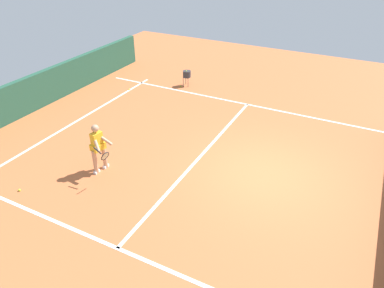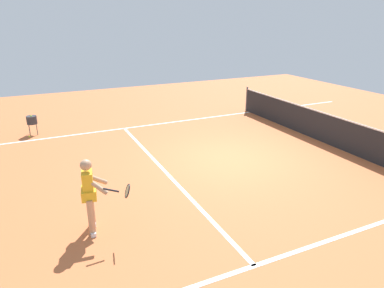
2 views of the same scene
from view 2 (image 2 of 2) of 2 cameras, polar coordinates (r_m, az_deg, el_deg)
name	(u,v)px [view 2 (image 2 of 2)]	position (r m, az deg, el deg)	size (l,w,h in m)	color
ground_plane	(228,159)	(10.68, 5.87, -2.47)	(25.56, 25.56, 0.00)	#C66638
service_line_marking	(165,171)	(9.85, -4.54, -4.40)	(8.81, 0.10, 0.01)	white
sideline_left_marking	(173,122)	(14.41, -3.09, 3.63)	(0.10, 17.67, 0.01)	white
sideline_right_marking	(341,236)	(7.69, 23.31, -13.73)	(0.10, 17.67, 0.01)	white
court_net	(323,127)	(12.77, 20.72, 2.60)	(9.49, 0.08, 1.11)	#4C4C51
tennis_player	(90,193)	(7.13, -16.34, -7.71)	(0.88, 0.91, 1.55)	tan
tennis_ball_near	(29,137)	(13.83, -25.14, 1.12)	(0.07, 0.07, 0.07)	#D1E533
ball_hopper	(32,120)	(14.00, -24.84, 3.58)	(0.36, 0.36, 0.74)	#333338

